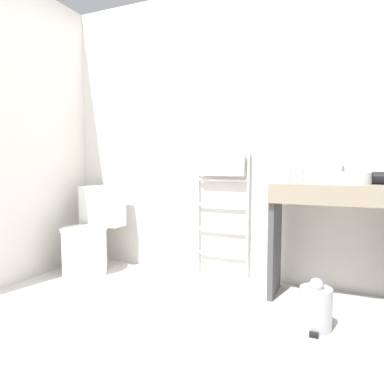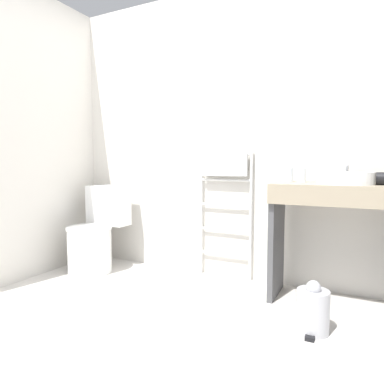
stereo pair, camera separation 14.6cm
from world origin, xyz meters
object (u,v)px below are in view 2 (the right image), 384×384
object	(u,v)px
toilet	(96,235)
sink_basin	(345,178)
trash_bin	(313,310)
cup_near_wall	(288,175)
towel_radiator	(225,185)
cup_near_edge	(302,175)

from	to	relation	value
toilet	sink_basin	distance (m)	2.15
trash_bin	cup_near_wall	bearing A→B (deg)	114.50
toilet	trash_bin	xyz separation A→B (m)	(1.95, -0.34, -0.19)
towel_radiator	cup_near_wall	distance (m)	0.56
toilet	trash_bin	world-z (taller)	toilet
sink_basin	trash_bin	world-z (taller)	sink_basin
cup_near_edge	sink_basin	bearing A→B (deg)	-18.79
towel_radiator	trash_bin	distance (m)	1.25
towel_radiator	cup_near_edge	xyz separation A→B (m)	(0.64, -0.11, 0.10)
cup_near_edge	cup_near_wall	bearing A→B (deg)	162.93
towel_radiator	cup_near_wall	xyz separation A→B (m)	(0.54, -0.08, 0.10)
sink_basin	trash_bin	xyz separation A→B (m)	(-0.13, -0.46, -0.75)
sink_basin	cup_near_wall	xyz separation A→B (m)	(-0.40, 0.13, 0.01)
towel_radiator	cup_near_edge	size ratio (longest dim) A/B	10.82
cup_near_wall	cup_near_edge	size ratio (longest dim) A/B	1.03
cup_near_wall	trash_bin	bearing A→B (deg)	-65.50
toilet	cup_near_wall	xyz separation A→B (m)	(1.68, 0.25, 0.57)
cup_near_wall	sink_basin	bearing A→B (deg)	-18.36
toilet	sink_basin	world-z (taller)	sink_basin
cup_near_wall	cup_near_edge	world-z (taller)	cup_near_wall
sink_basin	towel_radiator	bearing A→B (deg)	167.32
cup_near_edge	towel_radiator	bearing A→B (deg)	170.25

